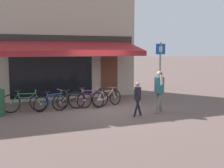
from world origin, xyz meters
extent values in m
plane|color=brown|center=(0.00, 0.00, 0.00)|extent=(160.00, 160.00, 0.00)
cube|color=tan|center=(-0.91, 4.68, 2.99)|extent=(7.10, 3.00, 5.98)
cube|color=black|center=(-1.69, 3.17, 1.24)|extent=(3.91, 0.04, 2.17)
cube|color=#5B2D1E|center=(1.22, 3.17, 1.05)|extent=(0.90, 0.04, 2.10)
cube|color=#282623|center=(-0.91, 3.16, 2.87)|extent=(6.75, 0.06, 0.44)
cube|color=maroon|center=(-0.91, 2.19, 2.55)|extent=(6.39, 2.01, 0.50)
cube|color=maroon|center=(-0.91, 1.19, 2.22)|extent=(6.39, 0.03, 0.20)
cylinder|color=#47494F|center=(-1.41, 0.96, 0.55)|extent=(3.97, 0.04, 0.04)
cylinder|color=#47494F|center=(-3.35, 0.96, 0.28)|extent=(0.04, 0.04, 0.55)
cylinder|color=#47494F|center=(0.53, 0.96, 0.28)|extent=(0.04, 0.04, 0.55)
torus|color=black|center=(-2.66, 0.93, 0.36)|extent=(0.72, 0.12, 0.72)
cylinder|color=#9E9EA3|center=(-2.66, 0.93, 0.36)|extent=(0.07, 0.07, 0.07)
torus|color=black|center=(-3.70, 0.97, 0.36)|extent=(0.72, 0.12, 0.72)
cylinder|color=#9E9EA3|center=(-3.70, 0.97, 0.36)|extent=(0.07, 0.07, 0.07)
cylinder|color=#23703D|center=(-3.05, 0.96, 0.52)|extent=(0.58, 0.04, 0.38)
cylinder|color=#23703D|center=(-3.09, 0.97, 0.70)|extent=(0.64, 0.06, 0.05)
cylinder|color=#23703D|center=(-3.37, 0.97, 0.53)|extent=(0.12, 0.07, 0.38)
cylinder|color=#23703D|center=(-3.52, 0.96, 0.35)|extent=(0.37, 0.05, 0.05)
cylinder|color=#23703D|center=(-3.56, 0.98, 0.53)|extent=(0.32, 0.05, 0.37)
cylinder|color=#23703D|center=(-2.72, 0.94, 0.53)|extent=(0.15, 0.07, 0.35)
cylinder|color=#9E9EA3|center=(-3.43, 0.99, 0.76)|extent=(0.06, 0.04, 0.11)
cube|color=black|center=(-3.44, 0.99, 0.83)|extent=(0.24, 0.11, 0.06)
cylinder|color=#9E9EA3|center=(-2.77, 0.96, 0.76)|extent=(0.03, 0.04, 0.14)
cylinder|color=#9E9EA3|center=(-2.77, 0.97, 0.83)|extent=(0.04, 0.52, 0.06)
torus|color=black|center=(-1.66, 1.09, 0.32)|extent=(0.63, 0.37, 0.65)
cylinder|color=#9E9EA3|center=(-1.66, 1.09, 0.32)|extent=(0.09, 0.09, 0.07)
torus|color=black|center=(-2.63, 0.62, 0.32)|extent=(0.63, 0.37, 0.65)
cylinder|color=#9E9EA3|center=(-2.63, 0.62, 0.32)|extent=(0.09, 0.09, 0.07)
cylinder|color=#1E4793|center=(-2.02, 0.90, 0.47)|extent=(0.56, 0.26, 0.35)
cylinder|color=#1E4793|center=(-2.05, 0.87, 0.63)|extent=(0.61, 0.32, 0.05)
cylinder|color=#1E4793|center=(-2.32, 0.76, 0.47)|extent=(0.11, 0.11, 0.34)
cylinder|color=#1E4793|center=(-2.46, 0.71, 0.32)|extent=(0.35, 0.19, 0.05)
cylinder|color=#1E4793|center=(-2.49, 0.68, 0.48)|extent=(0.31, 0.14, 0.34)
cylinder|color=#1E4793|center=(-1.71, 1.05, 0.48)|extent=(0.14, 0.12, 0.31)
cylinder|color=#9E9EA3|center=(-2.36, 0.72, 0.69)|extent=(0.06, 0.05, 0.11)
cube|color=black|center=(-2.37, 0.71, 0.76)|extent=(0.26, 0.20, 0.06)
cylinder|color=#9E9EA3|center=(-1.76, 1.01, 0.70)|extent=(0.04, 0.05, 0.14)
cylinder|color=#9E9EA3|center=(-1.75, 1.00, 0.77)|extent=(0.25, 0.48, 0.07)
torus|color=black|center=(-0.85, 0.71, 0.34)|extent=(0.68, 0.13, 0.68)
cylinder|color=#9E9EA3|center=(-0.85, 0.71, 0.34)|extent=(0.08, 0.07, 0.07)
torus|color=black|center=(-1.87, 0.62, 0.34)|extent=(0.68, 0.13, 0.68)
cylinder|color=#9E9EA3|center=(-1.87, 0.62, 0.34)|extent=(0.08, 0.07, 0.07)
cylinder|color=black|center=(-1.24, 0.67, 0.49)|extent=(0.57, 0.07, 0.36)
cylinder|color=black|center=(-1.28, 0.66, 0.66)|extent=(0.63, 0.09, 0.05)
cylinder|color=black|center=(-1.55, 0.64, 0.49)|extent=(0.12, 0.06, 0.36)
cylinder|color=black|center=(-1.69, 0.63, 0.33)|extent=(0.36, 0.07, 0.05)
cylinder|color=black|center=(-1.73, 0.62, 0.50)|extent=(0.31, 0.05, 0.35)
cylinder|color=black|center=(-0.91, 0.70, 0.49)|extent=(0.15, 0.06, 0.33)
cylinder|color=#9E9EA3|center=(-1.61, 0.63, 0.72)|extent=(0.06, 0.04, 0.11)
cube|color=black|center=(-1.62, 0.62, 0.79)|extent=(0.25, 0.12, 0.05)
cylinder|color=#9E9EA3|center=(-0.96, 0.68, 0.72)|extent=(0.03, 0.03, 0.14)
cylinder|color=#9E9EA3|center=(-0.96, 0.68, 0.79)|extent=(0.07, 0.52, 0.05)
torus|color=black|center=(-0.16, 0.73, 0.36)|extent=(0.73, 0.15, 0.72)
cylinder|color=#9E9EA3|center=(-0.16, 0.73, 0.36)|extent=(0.07, 0.07, 0.07)
torus|color=black|center=(-1.15, 0.81, 0.36)|extent=(0.73, 0.15, 0.72)
cylinder|color=#9E9EA3|center=(-1.15, 0.81, 0.36)|extent=(0.07, 0.07, 0.07)
cylinder|color=#892D7A|center=(-0.54, 0.77, 0.52)|extent=(0.56, 0.05, 0.38)
cylinder|color=#892D7A|center=(-0.57, 0.79, 0.71)|extent=(0.61, 0.08, 0.05)
cylinder|color=#892D7A|center=(-0.84, 0.80, 0.53)|extent=(0.12, 0.08, 0.38)
cylinder|color=#892D7A|center=(-0.98, 0.80, 0.35)|extent=(0.35, 0.06, 0.05)
cylinder|color=#892D7A|center=(-1.01, 0.81, 0.54)|extent=(0.30, 0.04, 0.38)
cylinder|color=#892D7A|center=(-0.22, 0.75, 0.53)|extent=(0.15, 0.07, 0.35)
cylinder|color=#9E9EA3|center=(-0.89, 0.82, 0.77)|extent=(0.06, 0.04, 0.11)
cube|color=black|center=(-0.91, 0.82, 0.84)|extent=(0.25, 0.12, 0.06)
cylinder|color=#9E9EA3|center=(-0.27, 0.77, 0.77)|extent=(0.03, 0.04, 0.14)
cylinder|color=#9E9EA3|center=(-0.27, 0.77, 0.84)|extent=(0.06, 0.52, 0.06)
torus|color=black|center=(0.62, 0.95, 0.33)|extent=(0.66, 0.35, 0.66)
cylinder|color=#9E9EA3|center=(0.62, 0.95, 0.33)|extent=(0.09, 0.09, 0.08)
torus|color=black|center=(-0.30, 0.60, 0.33)|extent=(0.66, 0.35, 0.66)
cylinder|color=#9E9EA3|center=(-0.30, 0.60, 0.33)|extent=(0.09, 0.09, 0.08)
cylinder|color=#BCB7B2|center=(0.26, 0.83, 0.47)|extent=(0.51, 0.27, 0.35)
cylinder|color=#BCB7B2|center=(0.22, 0.84, 0.64)|extent=(0.58, 0.25, 0.05)
cylinder|color=#BCB7B2|center=(-0.02, 0.72, 0.48)|extent=(0.12, 0.05, 0.35)
cylinder|color=#BCB7B2|center=(-0.14, 0.66, 0.32)|extent=(0.34, 0.16, 0.05)
cylinder|color=#BCB7B2|center=(-0.18, 0.66, 0.49)|extent=(0.28, 0.17, 0.34)
cylinder|color=#BCB7B2|center=(0.56, 0.95, 0.48)|extent=(0.15, 0.04, 0.32)
cylinder|color=#9E9EA3|center=(-0.08, 0.73, 0.70)|extent=(0.06, 0.02, 0.11)
cube|color=black|center=(-0.10, 0.73, 0.77)|extent=(0.26, 0.19, 0.06)
cylinder|color=#9E9EA3|center=(0.50, 0.95, 0.70)|extent=(0.04, 0.05, 0.14)
cylinder|color=#9E9EA3|center=(0.50, 0.96, 0.77)|extent=(0.21, 0.49, 0.08)
cylinder|color=slate|center=(1.46, -1.27, 0.38)|extent=(0.35, 0.17, 0.80)
cylinder|color=slate|center=(1.65, -1.03, 0.38)|extent=(0.35, 0.17, 0.80)
cylinder|color=#286675|center=(1.55, -1.15, 1.07)|extent=(0.43, 0.43, 0.60)
sphere|color=tan|center=(1.55, -1.15, 1.50)|extent=(0.20, 0.20, 0.20)
cylinder|color=#286675|center=(1.60, -0.92, 1.07)|extent=(0.29, 0.21, 0.54)
cylinder|color=#286675|center=(1.54, -1.38, 1.21)|extent=(0.22, 0.22, 0.28)
cylinder|color=tan|center=(1.51, -1.37, 1.29)|extent=(0.14, 0.21, 0.41)
cube|color=black|center=(1.52, -1.32, 1.48)|extent=(0.03, 0.07, 0.14)
cylinder|color=black|center=(0.46, -1.41, 0.30)|extent=(0.25, 0.08, 0.61)
cylinder|color=black|center=(0.62, -1.27, 0.30)|extent=(0.25, 0.08, 0.61)
cylinder|color=black|center=(0.54, -1.34, 0.83)|extent=(0.25, 0.25, 0.47)
sphere|color=#A87A5B|center=(0.54, -1.34, 1.17)|extent=(0.16, 0.16, 0.16)
cylinder|color=black|center=(0.61, -1.20, 0.83)|extent=(0.21, 0.12, 0.42)
cylinder|color=black|center=(0.47, -1.48, 0.83)|extent=(0.21, 0.12, 0.42)
cylinder|color=slate|center=(2.25, -0.06, 1.36)|extent=(0.07, 0.07, 2.71)
cube|color=#14429E|center=(2.25, -0.07, 2.43)|extent=(0.44, 0.02, 0.44)
cube|color=white|center=(2.25, -0.09, 2.43)|extent=(0.14, 0.01, 0.22)
camera|label=1|loc=(-4.07, -10.25, 2.38)|focal=45.00mm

